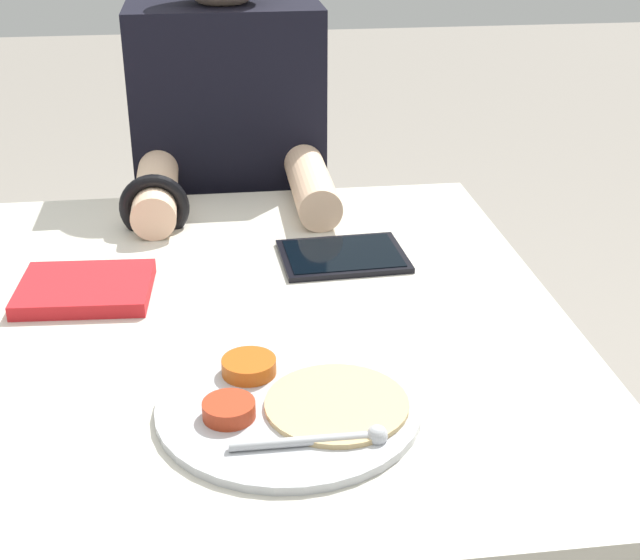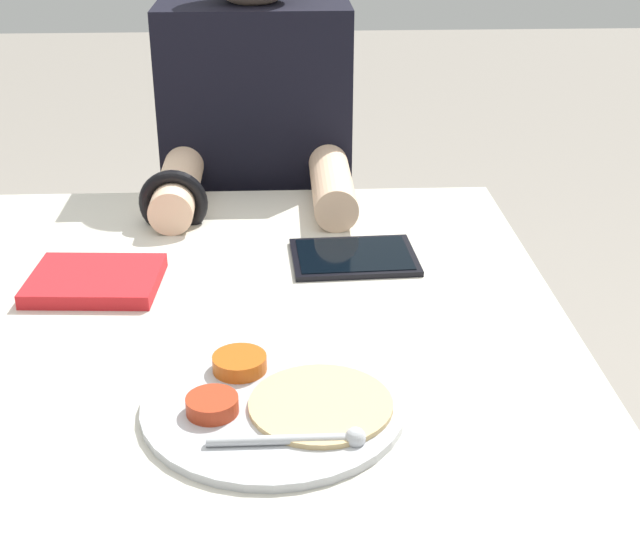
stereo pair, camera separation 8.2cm
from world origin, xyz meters
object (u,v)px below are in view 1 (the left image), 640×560
(person_diner, at_px, (234,246))
(red_notebook, at_px, (85,290))
(thali_tray, at_px, (290,404))
(tablet_device, at_px, (343,256))

(person_diner, bearing_deg, red_notebook, -112.79)
(red_notebook, relative_size, person_diner, 0.16)
(thali_tray, height_order, tablet_device, thali_tray)
(tablet_device, xyz_separation_m, person_diner, (-0.15, 0.43, -0.16))
(thali_tray, distance_m, tablet_device, 0.40)
(red_notebook, height_order, person_diner, person_diner)
(thali_tray, distance_m, red_notebook, 0.39)
(red_notebook, bearing_deg, thali_tray, -51.37)
(thali_tray, bearing_deg, person_diner, 92.28)
(thali_tray, height_order, person_diner, person_diner)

